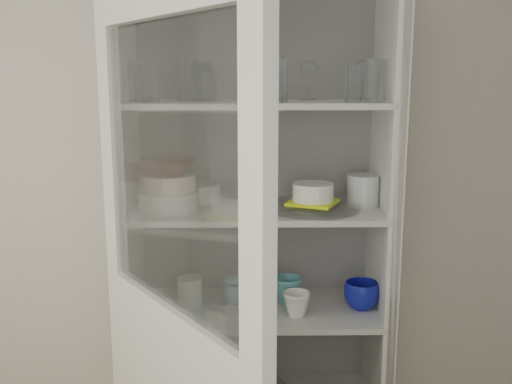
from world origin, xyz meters
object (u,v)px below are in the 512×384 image
at_px(goblet_0, 203,79).
at_px(measuring_cups, 225,306).
at_px(mug_teal, 288,290).
at_px(cream_bowl, 168,183).
at_px(goblet_1, 199,80).
at_px(mug_blue, 362,295).
at_px(glass_platter, 313,206).
at_px(white_canister, 190,291).
at_px(mug_white, 296,304).
at_px(grey_bowl_stack, 363,190).
at_px(pantry_cabinet, 256,281).
at_px(plate_stack_front, 169,200).
at_px(terracotta_bowl, 168,168).
at_px(goblet_3, 362,78).
at_px(teal_jar, 235,291).
at_px(yellow_trivet, 313,202).
at_px(white_ramekin, 313,192).
at_px(goblet_2, 308,78).
at_px(plate_stack_back, 197,192).
at_px(cupboard_door, 176,381).

distance_m(goblet_0, measuring_cups, 0.87).
bearing_deg(mug_teal, cream_bowl, 173.29).
xyz_separation_m(goblet_1, mug_blue, (0.62, -0.10, -0.82)).
xyz_separation_m(glass_platter, white_canister, (-0.47, 0.04, -0.35)).
height_order(mug_white, white_canister, white_canister).
bearing_deg(cream_bowl, grey_bowl_stack, 4.21).
bearing_deg(goblet_1, mug_teal, -6.94).
xyz_separation_m(goblet_0, grey_bowl_stack, (0.61, -0.08, -0.42)).
xyz_separation_m(pantry_cabinet, glass_platter, (0.21, -0.10, 0.33)).
xyz_separation_m(mug_white, measuring_cups, (-0.27, 0.05, -0.03)).
distance_m(plate_stack_front, terracotta_bowl, 0.12).
height_order(goblet_3, teal_jar, goblet_3).
height_order(mug_teal, measuring_cups, mug_teal).
height_order(mug_blue, mug_white, mug_blue).
bearing_deg(plate_stack_front, goblet_0, 46.61).
bearing_deg(goblet_0, cream_bowl, -133.39).
bearing_deg(terracotta_bowl, plate_stack_front, 0.00).
xyz_separation_m(yellow_trivet, white_ramekin, (0.00, 0.00, 0.04)).
height_order(plate_stack_front, white_canister, plate_stack_front).
bearing_deg(teal_jar, goblet_0, 148.78).
height_order(goblet_2, cream_bowl, goblet_2).
xyz_separation_m(terracotta_bowl, measuring_cups, (0.21, -0.01, -0.54)).
relative_size(pantry_cabinet, goblet_0, 13.29).
bearing_deg(plate_stack_back, white_ramekin, -18.49).
bearing_deg(glass_platter, mug_white, -133.49).
bearing_deg(glass_platter, cupboard_door, -129.34).
bearing_deg(goblet_2, white_ramekin, -86.64).
bearing_deg(cupboard_door, glass_platter, 105.57).
distance_m(terracotta_bowl, mug_blue, 0.89).
distance_m(cupboard_door, goblet_2, 1.21).
xyz_separation_m(cupboard_door, goblet_0, (0.04, 0.69, 0.87)).
bearing_deg(cupboard_door, measuring_cups, 132.19).
xyz_separation_m(plate_stack_back, mug_white, (0.39, -0.21, -0.39)).
bearing_deg(yellow_trivet, plate_stack_back, 161.51).
bearing_deg(glass_platter, goblet_2, 93.36).
relative_size(cupboard_door, plate_stack_front, 8.95).
height_order(goblet_1, plate_stack_front, goblet_1).
bearing_deg(measuring_cups, cream_bowl, 176.28).
height_order(plate_stack_back, glass_platter, plate_stack_back).
relative_size(grey_bowl_stack, mug_teal, 1.09).
height_order(goblet_2, white_canister, goblet_2).
bearing_deg(pantry_cabinet, white_ramekin, -25.64).
height_order(teal_jar, white_canister, white_canister).
relative_size(plate_stack_back, measuring_cups, 1.77).
xyz_separation_m(goblet_0, plate_stack_front, (-0.12, -0.13, -0.44)).
distance_m(goblet_2, mug_blue, 0.87).
bearing_deg(plate_stack_back, cupboard_door, -90.46).
height_order(plate_stack_front, cream_bowl, cream_bowl).
xyz_separation_m(goblet_1, mug_teal, (0.34, -0.04, -0.82)).
relative_size(cream_bowl, mug_white, 2.01).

